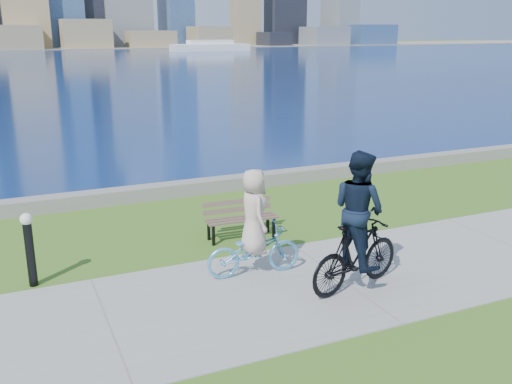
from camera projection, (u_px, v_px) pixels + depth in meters
ground at (340, 280)px, 10.00m from camera, size 320.00×320.00×0.00m
concrete_path at (340, 279)px, 10.00m from camera, size 80.00×3.50×0.02m
seawall at (217, 185)px, 15.39m from camera, size 90.00×0.50×0.35m
bay_water at (39, 62)px, 73.17m from camera, size 320.00×131.00×0.01m
far_shore at (20, 48)px, 124.04m from camera, size 320.00×30.00×0.12m
ferry_far at (210, 46)px, 108.58m from camera, size 14.92×4.26×2.02m
park_bench at (240, 216)px, 11.90m from camera, size 1.54×0.60×0.78m
bollard_lamp at (29, 245)px, 9.57m from camera, size 0.21×0.21×1.31m
cyclist_woman at (254, 236)px, 9.98m from camera, size 0.75×1.76×1.93m
cyclist_man at (357, 233)px, 9.37m from camera, size 1.01×2.05×2.37m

